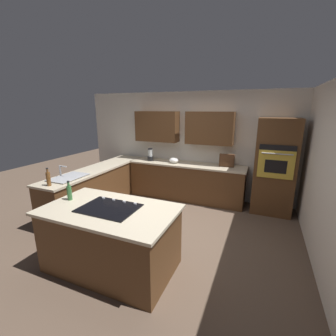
% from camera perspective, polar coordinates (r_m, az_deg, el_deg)
% --- Properties ---
extents(ground_plane, '(14.00, 14.00, 0.00)m').
position_cam_1_polar(ground_plane, '(4.37, -1.80, -15.57)').
color(ground_plane, brown).
extents(wall_back, '(6.00, 0.44, 2.60)m').
position_cam_1_polar(wall_back, '(5.77, 5.95, 6.82)').
color(wall_back, white).
rests_on(wall_back, ground).
extents(wall_left, '(0.10, 4.00, 2.60)m').
position_cam_1_polar(wall_left, '(3.93, 34.80, -1.26)').
color(wall_left, white).
rests_on(wall_left, ground).
extents(lower_cabinets_back, '(2.80, 0.60, 0.86)m').
position_cam_1_polar(lower_cabinets_back, '(5.70, 4.47, -3.48)').
color(lower_cabinets_back, brown).
rests_on(lower_cabinets_back, ground).
extents(countertop_back, '(2.84, 0.64, 0.04)m').
position_cam_1_polar(countertop_back, '(5.57, 4.56, 0.92)').
color(countertop_back, beige).
rests_on(countertop_back, lower_cabinets_back).
extents(lower_cabinets_side, '(0.60, 2.90, 0.86)m').
position_cam_1_polar(lower_cabinets_side, '(5.53, -16.84, -4.67)').
color(lower_cabinets_side, brown).
rests_on(lower_cabinets_side, ground).
extents(countertop_side, '(0.64, 2.94, 0.04)m').
position_cam_1_polar(countertop_side, '(5.40, -17.19, -0.16)').
color(countertop_side, beige).
rests_on(countertop_side, lower_cabinets_side).
extents(island_base, '(1.73, 0.98, 0.86)m').
position_cam_1_polar(island_base, '(3.42, -13.99, -16.94)').
color(island_base, brown).
rests_on(island_base, ground).
extents(island_top, '(1.81, 1.06, 0.04)m').
position_cam_1_polar(island_top, '(3.22, -14.48, -10.07)').
color(island_top, beige).
rests_on(island_top, island_base).
extents(wall_oven, '(0.80, 0.66, 2.02)m').
position_cam_1_polar(wall_oven, '(5.28, 25.07, 0.25)').
color(wall_oven, brown).
rests_on(wall_oven, ground).
extents(sink_unit, '(0.46, 0.70, 0.23)m').
position_cam_1_polar(sink_unit, '(4.81, -23.65, -2.05)').
color(sink_unit, '#515456').
rests_on(sink_unit, countertop_side).
extents(cooktop, '(0.76, 0.56, 0.03)m').
position_cam_1_polar(cooktop, '(3.21, -14.45, -9.59)').
color(cooktop, black).
rests_on(cooktop, island_top).
extents(blender, '(0.15, 0.15, 0.32)m').
position_cam_1_polar(blender, '(5.85, -4.43, 3.16)').
color(blender, black).
rests_on(blender, countertop_back).
extents(mixing_bowl, '(0.24, 0.24, 0.13)m').
position_cam_1_polar(mixing_bowl, '(5.61, 1.51, 1.93)').
color(mixing_bowl, white).
rests_on(mixing_bowl, countertop_back).
extents(spice_rack, '(0.33, 0.11, 0.29)m').
position_cam_1_polar(spice_rack, '(5.40, 14.48, 1.85)').
color(spice_rack, '#472B19').
rests_on(spice_rack, countertop_back).
extents(dish_soap_bottle, '(0.07, 0.07, 0.32)m').
position_cam_1_polar(dish_soap_bottle, '(4.44, -27.70, -2.34)').
color(dish_soap_bottle, brown).
rests_on(dish_soap_bottle, countertop_side).
extents(oil_bottle, '(0.07, 0.07, 0.29)m').
position_cam_1_polar(oil_bottle, '(3.64, -23.41, -5.60)').
color(oil_bottle, '#336B38').
rests_on(oil_bottle, island_top).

